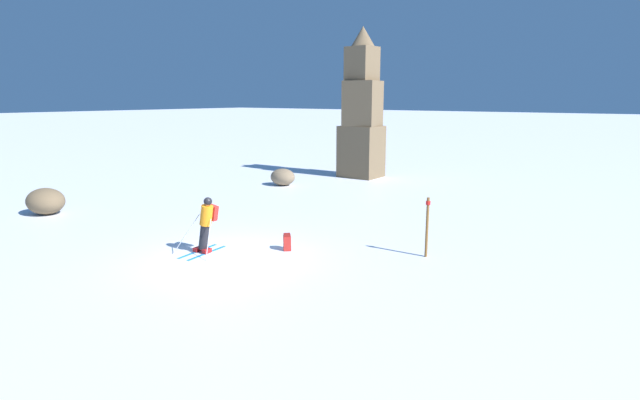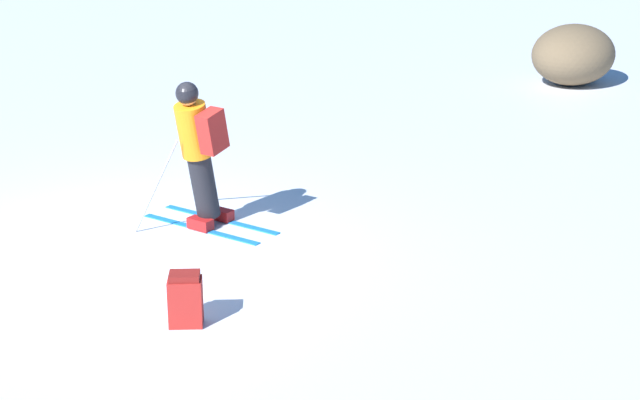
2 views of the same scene
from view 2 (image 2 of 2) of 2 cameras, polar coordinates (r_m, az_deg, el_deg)
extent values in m
plane|color=white|center=(11.37, -9.55, -2.69)|extent=(300.00, 300.00, 0.00)
cube|color=#1E7AC6|center=(12.11, -5.29, -1.05)|extent=(0.28, 1.59, 0.01)
cube|color=#1E7AC6|center=(11.86, -6.39, -1.56)|extent=(0.28, 1.59, 0.01)
cube|color=#B21919|center=(12.09, -5.30, -0.76)|extent=(0.17, 0.29, 0.12)
cube|color=#B21919|center=(11.83, -6.40, -1.26)|extent=(0.17, 0.29, 0.12)
cylinder|color=black|center=(11.75, -6.22, 0.80)|extent=(0.43, 0.31, 0.78)
cylinder|color=orange|center=(11.47, -6.75, 3.73)|extent=(0.48, 0.39, 0.64)
sphere|color=tan|center=(11.31, -7.08, 5.55)|extent=(0.27, 0.24, 0.25)
sphere|color=black|center=(11.30, -7.11, 5.67)|extent=(0.31, 0.28, 0.29)
cube|color=#AD231E|center=(11.29, -5.77, 3.67)|extent=(0.38, 0.22, 0.49)
cylinder|color=#B7B7BC|center=(12.21, -6.08, 1.94)|extent=(0.60, 0.60, 1.18)
cylinder|color=#B7B7BC|center=(11.62, -8.74, 0.69)|extent=(0.28, 0.50, 1.09)
cube|color=#AD231E|center=(9.60, -7.19, -5.42)|extent=(0.37, 0.37, 0.44)
cube|color=maroon|center=(9.50, -7.25, -4.05)|extent=(0.33, 0.33, 0.06)
ellipsoid|color=brown|center=(18.83, 13.36, 7.55)|extent=(1.58, 1.34, 1.03)
camera|label=1|loc=(17.91, -62.00, 10.28)|focal=28.00mm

